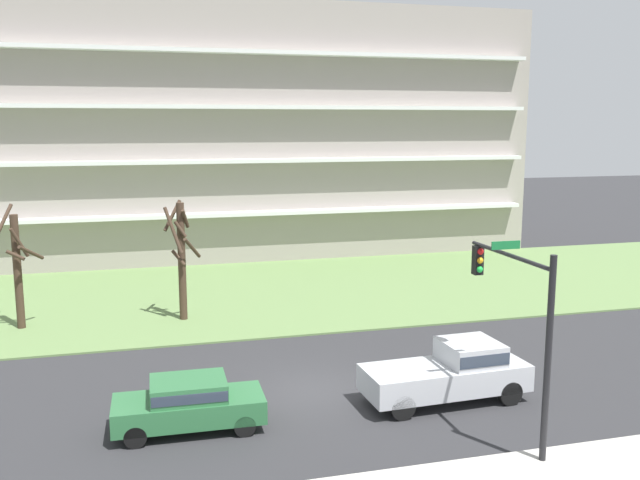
# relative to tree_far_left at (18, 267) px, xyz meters

# --- Properties ---
(ground) EXTENTS (160.00, 160.00, 0.00)m
(ground) POSITION_rel_tree_far_left_xyz_m (10.63, -10.17, -2.82)
(ground) COLOR #2D2D30
(grass_lawn_strip) EXTENTS (80.00, 16.00, 0.08)m
(grass_lawn_strip) POSITION_rel_tree_far_left_xyz_m (10.63, 3.83, -2.78)
(grass_lawn_strip) COLOR #66844C
(grass_lawn_strip) RESTS_ON ground
(apartment_building) EXTENTS (42.36, 12.95, 16.61)m
(apartment_building) POSITION_rel_tree_far_left_xyz_m (10.63, 17.83, 5.48)
(apartment_building) COLOR #9E938C
(apartment_building) RESTS_ON ground
(tree_far_left) EXTENTS (1.94, 1.92, 5.52)m
(tree_far_left) POSITION_rel_tree_far_left_xyz_m (0.00, 0.00, 0.00)
(tree_far_left) COLOR #423023
(tree_far_left) RESTS_ON ground
(tree_left) EXTENTS (1.69, 1.69, 5.54)m
(tree_left) POSITION_rel_tree_far_left_xyz_m (6.98, -0.45, 0.24)
(tree_left) COLOR #423023
(tree_left) RESTS_ON ground
(pickup_silver_near_left) EXTENTS (5.48, 2.23, 1.95)m
(pickup_silver_near_left) POSITION_rel_tree_far_left_xyz_m (14.80, -12.16, -1.81)
(pickup_silver_near_left) COLOR #B7BABF
(pickup_silver_near_left) RESTS_ON ground
(sedan_green_center_left) EXTENTS (4.44, 1.91, 1.57)m
(sedan_green_center_left) POSITION_rel_tree_far_left_xyz_m (6.33, -12.17, -1.95)
(sedan_green_center_left) COLOR #2D6B3D
(sedan_green_center_left) RESTS_ON ground
(traffic_signal_mast) EXTENTS (0.90, 4.36, 5.71)m
(traffic_signal_mast) POSITION_rel_tree_far_left_xyz_m (15.24, -15.27, 1.06)
(traffic_signal_mast) COLOR black
(traffic_signal_mast) RESTS_ON ground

